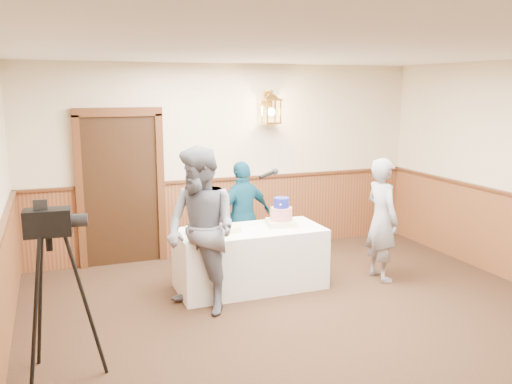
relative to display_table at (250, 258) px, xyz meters
The scene contains 10 objects.
ground 1.95m from the display_table, 82.35° to the right, with size 7.00×7.00×0.00m, color black.
room_shell 1.86m from the display_table, 82.08° to the right, with size 6.02×7.02×2.81m.
display_table is the anchor object (origin of this frame).
tiered_cake 0.67m from the display_table, ahead, with size 0.40×0.40×0.35m.
sheet_cake_yellow 0.52m from the display_table, behind, with size 0.31×0.24×0.06m, color #DEE589.
sheet_cake_green 0.74m from the display_table, behind, with size 0.32×0.25×0.07m, color #A8E09E.
interviewer 1.04m from the display_table, 147.02° to the right, with size 1.61×1.12×1.84m.
baker 1.77m from the display_table, 10.03° to the right, with size 0.58×0.38×1.59m, color gray.
assistant_p 0.83m from the display_table, 77.14° to the left, with size 0.87×0.36×1.49m, color navy.
tv_camera_rig 2.72m from the display_table, 147.36° to the right, with size 0.59×0.55×1.49m.
Camera 1 is at (-2.47, -4.12, 2.45)m, focal length 38.00 mm.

